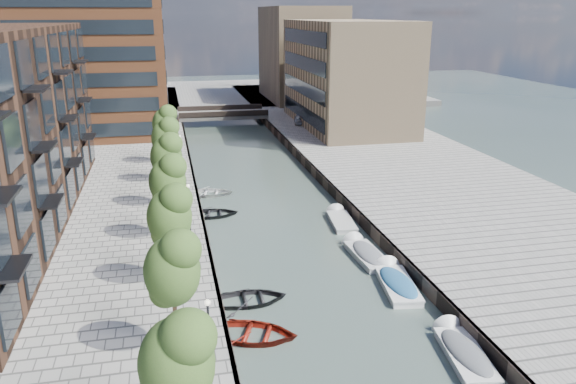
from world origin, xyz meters
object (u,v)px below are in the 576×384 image
object	(u,v)px
tree_5	(165,136)
motorboat_2	(340,220)
tree_0	(176,358)
motorboat_3	(396,282)
sloop_3	(208,195)
sloop_4	(212,216)
sloop_2	(252,338)
bridge	(222,114)
tree_2	(169,213)
tree_3	(167,179)
tree_4	(166,154)
tree_1	(172,267)
sloop_0	(250,302)
tree_6	(164,122)
motorboat_1	(462,351)
motorboat_4	(365,253)
car	(300,119)

from	to	relation	value
tree_5	motorboat_2	size ratio (longest dim) A/B	1.21
tree_0	motorboat_3	distance (m)	19.14
sloop_3	sloop_4	bearing A→B (deg)	-174.16
sloop_2	sloop_4	world-z (taller)	sloop_2
sloop_4	motorboat_3	size ratio (longest dim) A/B	0.80
bridge	tree_2	bearing A→B (deg)	-98.95
tree_3	sloop_2	distance (m)	13.69
tree_4	sloop_4	xyz separation A→B (m)	(3.35, -0.40, -5.31)
tree_1	bridge	bearing A→B (deg)	82.07
tree_4	sloop_4	distance (m)	6.29
tree_2	tree_5	world-z (taller)	same
sloop_0	tree_3	bearing A→B (deg)	26.64
tree_5	sloop_2	distance (m)	26.84
sloop_0	motorboat_3	distance (m)	9.05
tree_6	motorboat_1	bearing A→B (deg)	-69.73
tree_3	motorboat_1	bearing A→B (deg)	-49.18
motorboat_2	sloop_3	bearing A→B (deg)	136.83
tree_6	motorboat_3	distance (m)	32.44
tree_4	motorboat_2	world-z (taller)	tree_4
bridge	motorboat_3	size ratio (longest dim) A/B	2.39
motorboat_1	motorboat_2	xyz separation A→B (m)	(-0.31, 18.83, -0.11)
tree_2	sloop_3	world-z (taller)	tree_2
tree_0	motorboat_4	size ratio (longest dim) A/B	1.15
motorboat_1	motorboat_2	bearing A→B (deg)	90.94
sloop_2	tree_4	bearing A→B (deg)	32.48
tree_2	tree_4	bearing A→B (deg)	90.00
tree_0	tree_5	distance (m)	35.00
car	tree_6	bearing A→B (deg)	-124.70
tree_5	motorboat_2	xyz separation A→B (m)	(13.24, -10.86, -5.21)
tree_0	sloop_0	size ratio (longest dim) A/B	1.36
tree_3	sloop_0	size ratio (longest dim) A/B	1.36
tree_5	sloop_4	xyz separation A→B (m)	(3.35, -7.40, -5.31)
tree_1	sloop_2	bearing A→B (deg)	27.45
tree_0	tree_2	world-z (taller)	same
motorboat_2	car	world-z (taller)	car
tree_1	motorboat_1	distance (m)	14.58
tree_3	sloop_3	size ratio (longest dim) A/B	1.33
tree_5	motorboat_3	bearing A→B (deg)	-59.12
tree_2	motorboat_4	size ratio (longest dim) A/B	1.15
tree_5	sloop_3	distance (m)	6.60
tree_2	car	distance (m)	49.92
tree_3	tree_5	size ratio (longest dim) A/B	1.00
tree_4	sloop_3	xyz separation A→B (m)	(3.52, 5.26, -5.31)
tree_3	motorboat_3	world-z (taller)	tree_3
tree_5	sloop_0	xyz separation A→B (m)	(4.21, -22.35, -5.31)
sloop_2	motorboat_1	distance (m)	10.45
sloop_0	car	xyz separation A→B (m)	(14.44, 47.52, 1.69)
tree_2	sloop_3	distance (m)	20.28
motorboat_1	car	world-z (taller)	car
tree_1	motorboat_2	size ratio (longest dim) A/B	1.21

